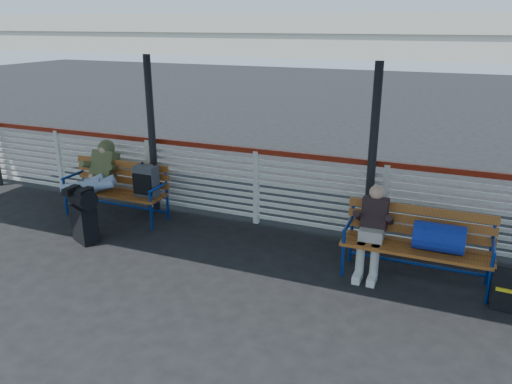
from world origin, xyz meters
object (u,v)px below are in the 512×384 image
at_px(companion_person, 372,230).
at_px(luggage_stack, 83,213).
at_px(bench_left, 127,183).
at_px(traveler_man, 94,180).
at_px(bench_right, 428,238).
at_px(suitcase_side, 508,291).

bearing_deg(companion_person, luggage_stack, -170.74).
distance_m(bench_left, companion_person, 4.04).
bearing_deg(traveler_man, bench_left, 42.11).
relative_size(bench_right, traveler_man, 1.10).
height_order(bench_left, suitcase_side, bench_left).
height_order(luggage_stack, bench_right, bench_right).
distance_m(bench_left, bench_right, 4.71).
bearing_deg(traveler_man, luggage_stack, -63.30).
xyz_separation_m(bench_right, suitcase_side, (0.92, -0.30, -0.36)).
bearing_deg(traveler_man, companion_person, -0.34).
bearing_deg(luggage_stack, traveler_man, 141.09).
distance_m(bench_left, suitcase_side, 5.67).
bearing_deg(suitcase_side, bench_left, 176.72).
relative_size(luggage_stack, traveler_man, 0.51).
relative_size(traveler_man, companion_person, 1.43).
xyz_separation_m(luggage_stack, suitcase_side, (5.65, 0.36, -0.22)).
distance_m(luggage_stack, suitcase_side, 5.67).
relative_size(bench_right, companion_person, 1.57).
height_order(bench_right, suitcase_side, bench_right).
xyz_separation_m(luggage_stack, bench_right, (4.73, 0.67, 0.14)).
distance_m(bench_right, traveler_man, 5.08).
xyz_separation_m(traveler_man, companion_person, (4.40, -0.03, -0.11)).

